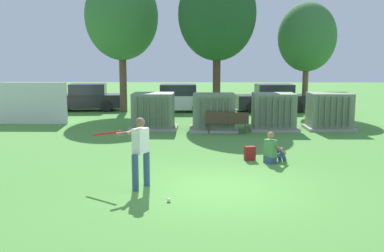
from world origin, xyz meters
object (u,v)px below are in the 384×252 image
object	(u,v)px
parked_car_leftmost	(86,98)
transformer_east	(329,112)
batter	(139,149)
backpack	(250,153)
transformer_mid_west	(214,113)
transformer_mid_east	(273,112)
seated_spectator	(273,150)
park_bench	(227,121)
sports_ball	(169,200)
parked_car_left_of_center	(176,99)
transformer_west	(153,112)
parked_car_right_of_center	(272,99)

from	to	relation	value
parked_car_leftmost	transformer_east	bearing A→B (deg)	-28.13
batter	backpack	bearing A→B (deg)	45.11
transformer_mid_west	transformer_mid_east	bearing A→B (deg)	6.15
batter	seated_spectator	world-z (taller)	batter
park_bench	parked_car_leftmost	bearing A→B (deg)	135.01
sports_ball	transformer_mid_east	bearing A→B (deg)	69.05
backpack	transformer_east	bearing A→B (deg)	56.00
transformer_mid_west	batter	xyz separation A→B (m)	(-2.02, -8.73, 0.19)
park_bench	parked_car_left_of_center	size ratio (longest dim) A/B	0.43
transformer_mid_east	park_bench	size ratio (longest dim) A/B	1.15
transformer_west	transformer_mid_east	xyz separation A→B (m)	(5.33, 0.00, 0.00)
transformer_mid_east	sports_ball	world-z (taller)	transformer_mid_east
sports_ball	transformer_mid_west	bearing A→B (deg)	82.95
transformer_mid_east	backpack	world-z (taller)	transformer_mid_east
transformer_mid_east	sports_ball	bearing A→B (deg)	-110.95
transformer_mid_east	seated_spectator	xyz separation A→B (m)	(-1.00, -6.29, -0.41)
sports_ball	parked_car_leftmost	xyz separation A→B (m)	(-6.33, 17.07, 0.71)
transformer_east	park_bench	size ratio (longest dim) A/B	1.15
transformer_mid_west	transformer_east	bearing A→B (deg)	5.13
transformer_west	park_bench	bearing A→B (deg)	-19.10
sports_ball	transformer_west	bearing A→B (deg)	98.26
transformer_mid_east	seated_spectator	size ratio (longest dim) A/B	2.18
park_bench	parked_car_leftmost	xyz separation A→B (m)	(-8.09, 8.09, 0.22)
batter	sports_ball	distance (m)	1.63
park_bench	transformer_west	bearing A→B (deg)	160.90
batter	backpack	world-z (taller)	batter
transformer_mid_east	parked_car_leftmost	bearing A→B (deg)	145.65
transformer_west	backpack	xyz separation A→B (m)	(3.67, -6.00, -0.57)
transformer_mid_east	transformer_west	bearing A→B (deg)	-179.97
park_bench	sports_ball	size ratio (longest dim) A/B	20.30
parked_car_right_of_center	park_bench	bearing A→B (deg)	-111.38
transformer_east	sports_ball	world-z (taller)	transformer_east
transformer_east	parked_car_leftmost	xyz separation A→B (m)	(-12.70, 6.79, -0.04)
sports_ball	parked_car_leftmost	bearing A→B (deg)	110.35
parked_car_leftmost	parked_car_left_of_center	bearing A→B (deg)	-3.82
transformer_west	parked_car_left_of_center	distance (m)	6.63
transformer_mid_east	sports_ball	size ratio (longest dim) A/B	23.33
park_bench	seated_spectator	world-z (taller)	seated_spectator
transformer_west	parked_car_right_of_center	bearing A→B (deg)	47.07
transformer_mid_east	transformer_east	size ratio (longest dim) A/B	1.00
transformer_east	sports_ball	xyz separation A→B (m)	(-6.37, -10.27, -0.74)
transformer_mid_east	batter	xyz separation A→B (m)	(-4.67, -9.02, 0.19)
seated_spectator	parked_car_left_of_center	distance (m)	13.42
seated_spectator	backpack	xyz separation A→B (m)	(-0.66, 0.30, -0.16)
parked_car_left_of_center	parked_car_right_of_center	bearing A→B (deg)	1.96
sports_ball	parked_car_leftmost	distance (m)	18.22
transformer_east	batter	bearing A→B (deg)	-127.96
batter	sports_ball	bearing A→B (deg)	-53.22
sports_ball	backpack	xyz separation A→B (m)	(2.21, 4.10, 0.17)
transformer_west	sports_ball	distance (m)	10.23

